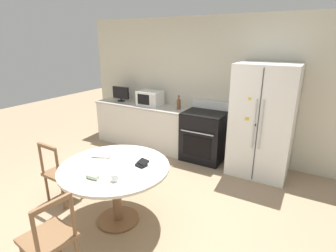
% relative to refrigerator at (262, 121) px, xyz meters
% --- Properties ---
extents(ground_plane, '(14.00, 14.00, 0.00)m').
position_rel_refrigerator_xyz_m(ground_plane, '(-1.27, -2.22, -0.92)').
color(ground_plane, '#9E8466').
extents(back_wall, '(5.20, 0.10, 2.60)m').
position_rel_refrigerator_xyz_m(back_wall, '(-1.27, 0.43, 0.38)').
color(back_wall, beige).
rests_on(back_wall, ground_plane).
extents(kitchen_counter, '(2.08, 0.64, 0.90)m').
position_rel_refrigerator_xyz_m(kitchen_counter, '(-2.44, 0.07, -0.47)').
color(kitchen_counter, silver).
rests_on(kitchen_counter, ground_plane).
extents(refrigerator, '(0.94, 0.75, 1.84)m').
position_rel_refrigerator_xyz_m(refrigerator, '(0.00, 0.00, 0.00)').
color(refrigerator, white).
rests_on(refrigerator, ground_plane).
extents(oven_range, '(0.76, 0.68, 1.08)m').
position_rel_refrigerator_xyz_m(oven_range, '(-1.02, 0.04, -0.45)').
color(oven_range, black).
rests_on(oven_range, ground_plane).
extents(microwave, '(0.48, 0.35, 0.29)m').
position_rel_refrigerator_xyz_m(microwave, '(-2.24, 0.06, 0.12)').
color(microwave, white).
rests_on(microwave, kitchen_counter).
extents(countertop_tv, '(0.41, 0.16, 0.32)m').
position_rel_refrigerator_xyz_m(countertop_tv, '(-3.00, 0.06, 0.15)').
color(countertop_tv, black).
rests_on(countertop_tv, kitchen_counter).
extents(counter_bottle, '(0.08, 0.08, 0.27)m').
position_rel_refrigerator_xyz_m(counter_bottle, '(-1.58, 0.07, 0.08)').
color(counter_bottle, brown).
rests_on(counter_bottle, kitchen_counter).
extents(dining_table, '(1.30, 1.30, 0.76)m').
position_rel_refrigerator_xyz_m(dining_table, '(-1.23, -2.20, -0.29)').
color(dining_table, beige).
rests_on(dining_table, ground_plane).
extents(dining_chair_near, '(0.47, 0.47, 0.90)m').
position_rel_refrigerator_xyz_m(dining_chair_near, '(-1.22, -3.15, -0.49)').
color(dining_chair_near, brown).
rests_on(dining_chair_near, ground_plane).
extents(dining_chair_left, '(0.43, 0.43, 0.90)m').
position_rel_refrigerator_xyz_m(dining_chair_left, '(-2.18, -2.24, -0.49)').
color(dining_chair_left, brown).
rests_on(dining_chair_left, ground_plane).
extents(candle_glass, '(0.08, 0.08, 0.08)m').
position_rel_refrigerator_xyz_m(candle_glass, '(-1.00, -2.46, -0.12)').
color(candle_glass, silver).
rests_on(candle_glass, dining_table).
extents(folded_napkin, '(0.15, 0.07, 0.05)m').
position_rel_refrigerator_xyz_m(folded_napkin, '(-1.23, -2.55, -0.13)').
color(folded_napkin, beige).
rests_on(folded_napkin, dining_table).
extents(wallet, '(0.14, 0.15, 0.07)m').
position_rel_refrigerator_xyz_m(wallet, '(-0.95, -2.03, -0.13)').
color(wallet, black).
rests_on(wallet, dining_table).
extents(mail_stack, '(0.32, 0.36, 0.02)m').
position_rel_refrigerator_xyz_m(mail_stack, '(-1.57, -2.00, -0.14)').
color(mail_stack, white).
rests_on(mail_stack, dining_table).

